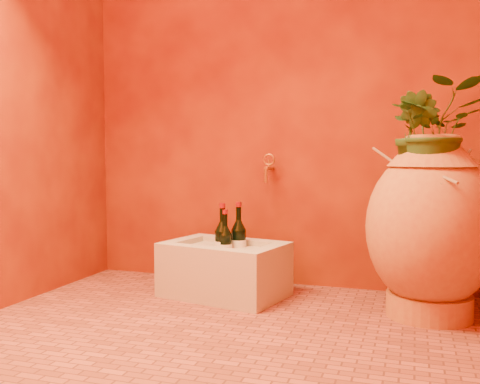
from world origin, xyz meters
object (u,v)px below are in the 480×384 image
(wine_bottle_c, at_px, (239,243))
(wall_tap, at_px, (268,167))
(stone_basin, at_px, (225,270))
(wine_bottle_a, at_px, (225,247))
(wine_bottle_b, at_px, (222,244))
(amphora, at_px, (431,227))

(wine_bottle_c, height_order, wall_tap, wall_tap)
(stone_basin, xyz_separation_m, wine_bottle_c, (0.06, 0.07, 0.15))
(wine_bottle_a, distance_m, wine_bottle_b, 0.02)
(wine_bottle_b, bearing_deg, stone_basin, 2.37)
(wine_bottle_a, bearing_deg, wine_bottle_b, 155.25)
(wine_bottle_a, distance_m, wine_bottle_c, 0.09)
(wine_bottle_c, bearing_deg, wine_bottle_b, -135.86)
(amphora, relative_size, stone_basin, 1.23)
(wine_bottle_b, bearing_deg, wall_tap, 59.13)
(wine_bottle_b, bearing_deg, wine_bottle_c, 44.14)
(wine_bottle_b, xyz_separation_m, wall_tap, (0.18, 0.30, 0.42))
(amphora, distance_m, stone_basin, 1.09)
(wine_bottle_c, bearing_deg, amphora, -6.72)
(stone_basin, distance_m, wine_bottle_a, 0.13)
(stone_basin, height_order, wall_tap, wall_tap)
(wine_bottle_a, bearing_deg, stone_basin, 127.55)
(wine_bottle_a, height_order, wine_bottle_c, wine_bottle_c)
(stone_basin, bearing_deg, wine_bottle_a, -52.45)
(wine_bottle_a, bearing_deg, amphora, -2.20)
(wine_bottle_a, height_order, wine_bottle_b, wine_bottle_b)
(wine_bottle_a, height_order, wall_tap, wall_tap)
(amphora, distance_m, wall_tap, 0.99)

